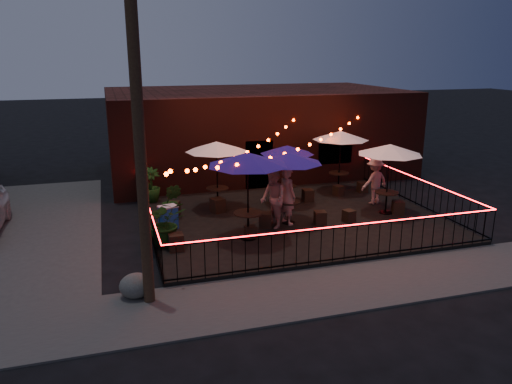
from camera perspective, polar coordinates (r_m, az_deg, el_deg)
ground at (r=15.99m, az=6.78°, el=-5.52°), size 110.00×110.00×0.00m
patio at (r=17.70m, az=4.22°, el=-3.07°), size 10.00×8.00×0.15m
sidewalk at (r=13.32m, az=12.42°, el=-10.20°), size 18.00×2.50×0.05m
brick_building at (r=24.93m, az=-0.13°, el=7.03°), size 14.00×8.00×4.00m
utility_pole at (r=11.18m, az=-13.20°, el=6.24°), size 0.26×0.26×8.00m
fence_front at (r=14.07m, az=10.11°, el=-5.79°), size 10.00×0.04×1.04m
fence_left at (r=16.46m, az=-12.24°, el=-2.69°), size 0.04×8.00×1.04m
fence_right at (r=19.81m, az=17.88°, el=0.03°), size 0.04×8.00×1.04m
festoon_lights at (r=16.46m, az=1.47°, el=4.35°), size 10.02×8.72×1.32m
cafe_table_0 at (r=14.92m, az=-0.94°, el=3.65°), size 2.80×2.80×2.73m
cafe_table_1 at (r=18.11m, az=-4.53°, el=5.09°), size 2.63×2.63×2.51m
cafe_table_2 at (r=16.47m, az=3.84°, el=3.80°), size 2.47×2.47×2.43m
cafe_table_3 at (r=18.74m, az=3.56°, el=4.74°), size 2.58×2.58×2.25m
cafe_table_4 at (r=18.09m, az=15.06°, el=4.62°), size 2.48×2.48×2.52m
cafe_table_5 at (r=20.71m, az=9.65°, el=6.30°), size 3.02×3.02×2.52m
bistro_chair_0 at (r=14.83m, az=-9.13°, el=-5.68°), size 0.43×0.43×0.50m
bistro_chair_1 at (r=15.58m, az=-0.63°, el=-4.61°), size 0.34×0.34×0.40m
bistro_chair_2 at (r=18.05m, az=-9.38°, el=-1.83°), size 0.52×0.52×0.47m
bistro_chair_3 at (r=18.11m, az=-4.40°, el=-1.53°), size 0.55×0.55×0.51m
bistro_chair_4 at (r=16.55m, az=1.05°, el=-3.20°), size 0.53×0.53×0.49m
bistro_chair_5 at (r=16.96m, az=7.34°, el=-2.94°), size 0.44×0.44×0.45m
bistro_chair_6 at (r=19.27m, az=2.36°, el=-0.59°), size 0.40×0.40×0.42m
bistro_chair_7 at (r=19.52m, az=5.96°, el=-0.37°), size 0.41×0.41×0.47m
bistro_chair_8 at (r=17.35m, az=10.57°, el=-2.71°), size 0.43×0.43×0.42m
bistro_chair_9 at (r=18.61m, az=15.92°, el=-1.70°), size 0.51×0.51×0.47m
bistro_chair_10 at (r=20.48m, az=9.38°, el=0.17°), size 0.43×0.43×0.40m
bistro_chair_11 at (r=21.11m, az=12.07°, el=0.55°), size 0.36×0.36×0.43m
patron_a at (r=16.68m, az=3.60°, el=-0.44°), size 0.68×0.83×1.96m
patron_b at (r=16.32m, az=1.95°, el=-0.76°), size 0.82×1.02×1.97m
patron_c at (r=19.47m, az=13.42°, el=1.23°), size 1.25×0.87×1.77m
potted_shrub_a at (r=15.15m, az=-10.32°, el=-3.44°), size 1.30×1.14×1.41m
potted_shrub_b at (r=17.57m, az=-9.60°, el=-1.02°), size 0.85×0.78×1.24m
potted_shrub_c at (r=19.67m, az=-11.97°, el=0.80°), size 0.88×0.88×1.33m
cooler at (r=16.60m, az=-10.00°, el=-2.84°), size 0.69×0.58×0.78m
boulder at (r=12.56m, az=-13.56°, el=-10.37°), size 0.87×0.75×0.66m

